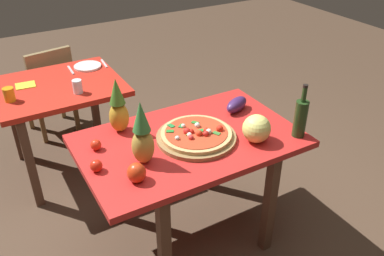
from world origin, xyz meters
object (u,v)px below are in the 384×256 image
object	(u,v)px
pizza	(196,133)
melon	(257,129)
knife_utensil	(104,63)
dinner_plate	(88,66)
tomato_near_board	(96,145)
tomato_at_corner	(96,166)
display_table	(189,151)
fork_utensil	(71,70)
drinking_glass_juice	(9,95)
pineapple_left	(142,136)
napkin_folded	(25,85)
background_table	(60,99)
eggplant	(237,105)
pineapple_right	(118,108)
pizza_board	(196,137)
drinking_glass_water	(77,87)
bell_pepper	(137,173)
dining_chair	(50,86)
wine_bottle	(301,117)

from	to	relation	value
pizza	melon	size ratio (longest dim) A/B	2.52
knife_utensil	dinner_plate	bearing A→B (deg)	-174.68
knife_utensil	tomato_near_board	bearing A→B (deg)	-105.89
tomato_at_corner	display_table	bearing A→B (deg)	3.45
tomato_near_board	dinner_plate	bearing A→B (deg)	74.81
fork_utensil	dinner_plate	bearing A→B (deg)	2.06
drinking_glass_juice	pineapple_left	bearing A→B (deg)	-65.43
pineapple_left	napkin_folded	bearing A→B (deg)	105.78
pizza	drinking_glass_juice	distance (m)	1.38
fork_utensil	pineapple_left	bearing A→B (deg)	-87.87
background_table	napkin_folded	world-z (taller)	napkin_folded
eggplant	drinking_glass_juice	distance (m)	1.56
display_table	pineapple_right	size ratio (longest dim) A/B	3.74
pineapple_left	drinking_glass_juice	distance (m)	1.23
eggplant	tomato_at_corner	distance (m)	1.03
pizza_board	fork_utensil	size ratio (longest dim) A/B	2.62
drinking_glass_water	fork_utensil	world-z (taller)	drinking_glass_water
display_table	napkin_folded	bearing A→B (deg)	119.49
napkin_folded	tomato_near_board	bearing A→B (deg)	-80.23
tomato_at_corner	knife_utensil	size ratio (longest dim) A/B	0.37
pineapple_right	bell_pepper	bearing A→B (deg)	-101.85
bell_pepper	pizza_board	bearing A→B (deg)	22.11
tomato_at_corner	pineapple_left	bearing A→B (deg)	-10.49
pineapple_right	tomato_near_board	size ratio (longest dim) A/B	5.56
tomato_near_board	dinner_plate	world-z (taller)	tomato_near_board
background_table	tomato_at_corner	bearing A→B (deg)	-94.37
pizza	bell_pepper	distance (m)	0.49
dining_chair	bell_pepper	size ratio (longest dim) A/B	7.94
display_table	bell_pepper	size ratio (longest dim) A/B	12.07
pineapple_right	background_table	bearing A→B (deg)	100.90
melon	napkin_folded	xyz separation A→B (m)	(-1.03, 1.46, -0.08)
pineapple_right	tomato_at_corner	xyz separation A→B (m)	(-0.26, -0.32, -0.12)
napkin_folded	pizza_board	bearing A→B (deg)	-60.03
dining_chair	drinking_glass_juice	bearing A→B (deg)	51.99
eggplant	bell_pepper	bearing A→B (deg)	-157.69
background_table	pineapple_right	xyz separation A→B (m)	(0.17, -0.86, 0.28)
wine_bottle	melon	xyz separation A→B (m)	(-0.26, 0.08, -0.04)
dining_chair	bell_pepper	world-z (taller)	bell_pepper
display_table	pizza_board	size ratio (longest dim) A/B	2.74
wine_bottle	pineapple_right	distance (m)	1.07
eggplant	drinking_glass_water	bearing A→B (deg)	136.64
pizza	tomato_at_corner	world-z (taller)	pizza
pizza_board	knife_utensil	world-z (taller)	pizza_board
melon	drinking_glass_water	distance (m)	1.35
dinner_plate	drinking_glass_juice	bearing A→B (deg)	-153.52
tomato_at_corner	drinking_glass_water	world-z (taller)	drinking_glass_water
drinking_glass_juice	dinner_plate	distance (m)	0.73
wine_bottle	bell_pepper	world-z (taller)	wine_bottle
melon	fork_utensil	world-z (taller)	melon
pizza_board	tomato_at_corner	xyz separation A→B (m)	(-0.61, -0.01, 0.02)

